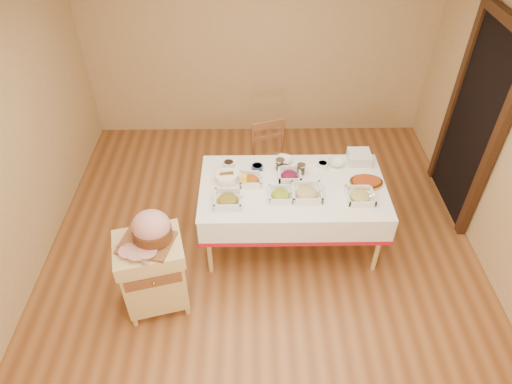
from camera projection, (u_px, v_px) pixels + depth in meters
room_shell at (264, 160)px, 3.87m from camera, size 5.00×5.00×5.00m
doorway at (475, 121)px, 4.69m from camera, size 0.09×1.10×2.20m
dining_table at (292, 198)px, 4.56m from camera, size 1.82×1.02×0.76m
butcher_cart at (153, 271)px, 4.03m from camera, size 0.67×0.60×0.81m
dining_chair at (272, 161)px, 5.23m from camera, size 0.52×0.50×0.92m
ham_on_board at (151, 230)px, 3.75m from camera, size 0.46×0.44×0.30m
serving_dish_a at (228, 200)px, 4.24m from camera, size 0.26×0.25×0.11m
serving_dish_b at (281, 194)px, 4.31m from camera, size 0.23×0.23×0.09m
serving_dish_c at (307, 193)px, 4.32m from camera, size 0.28×0.28×0.11m
serving_dish_d at (360, 196)px, 4.29m from camera, size 0.25×0.25×0.10m
serving_dish_e at (251, 180)px, 4.47m from camera, size 0.22×0.21×0.10m
serving_dish_f at (289, 175)px, 4.52m from camera, size 0.24×0.22×0.11m
small_bowl_left at (229, 164)px, 4.67m from camera, size 0.12×0.12×0.05m
small_bowl_mid at (257, 167)px, 4.63m from camera, size 0.12×0.12×0.05m
small_bowl_right at (323, 165)px, 4.66m from camera, size 0.11×0.11×0.05m
bowl_white_imported at (284, 160)px, 4.74m from camera, size 0.21×0.21×0.04m
bowl_small_imported at (337, 163)px, 4.69m from camera, size 0.20×0.20×0.05m
preserve_jar_left at (280, 165)px, 4.62m from camera, size 0.09×0.09×0.12m
preserve_jar_right at (301, 169)px, 4.57m from camera, size 0.08×0.08×0.11m
mustard_bottle at (244, 180)px, 4.38m from camera, size 0.06×0.06×0.19m
bread_basket at (227, 177)px, 4.48m from camera, size 0.22×0.22×0.10m
plate_stack at (359, 157)px, 4.71m from camera, size 0.23×0.23×0.11m
brass_platter at (366, 182)px, 4.46m from camera, size 0.33×0.23×0.04m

